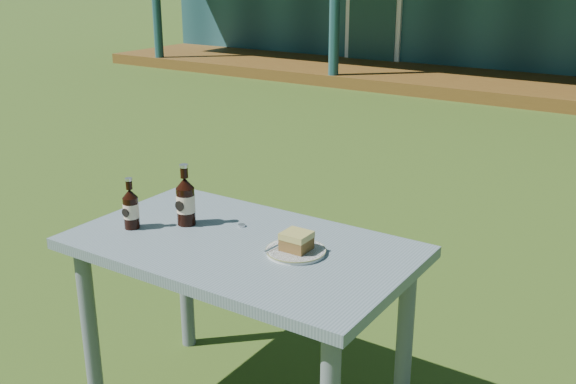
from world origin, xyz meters
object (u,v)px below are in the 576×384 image
Objects in this scene: cola_bottle_far at (131,208)px; cola_bottle_near at (186,201)px; plate at (296,251)px; cafe_table at (242,269)px; cake_slice at (296,241)px.

cola_bottle_near is at bearing 43.97° from cola_bottle_far.
plate is 0.65m from cola_bottle_far.
plate is 1.06× the size of cola_bottle_far.
cola_bottle_far is (-0.14, -0.14, -0.02)m from cola_bottle_near.
cola_bottle_far reaches higher than cafe_table.
cake_slice is 0.40× the size of cola_bottle_near.
cola_bottle_near is (-0.27, 0.03, 0.19)m from cafe_table.
plate is 0.88× the size of cola_bottle_near.
cola_bottle_far reaches higher than cake_slice.
cafe_table is at bearing -172.70° from plate.
plate is at bearing 7.30° from cafe_table.
cafe_table is at bearing 14.95° from cola_bottle_far.
plate is (0.21, 0.03, 0.11)m from cafe_table.
cake_slice is (0.21, 0.03, 0.15)m from cafe_table.
cafe_table is 0.47m from cola_bottle_far.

